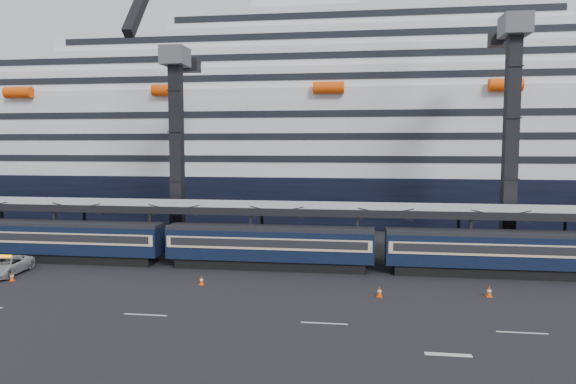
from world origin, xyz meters
The scene contains 12 objects.
ground centered at (0.00, 0.00, 0.00)m, with size 260.00×260.00×0.00m, color black.
lane_markings centered at (8.15, -5.23, 0.01)m, with size 111.00×4.27×0.02m.
train centered at (-4.65, 10.00, 2.20)m, with size 133.05×3.00×4.05m.
canopy centered at (0.00, 14.00, 5.25)m, with size 130.00×6.25×5.53m.
cruise_ship centered at (-1.08, 45.99, 12.34)m, with size 214.09×28.84×34.00m.
crane_dark_near centered at (-20.00, 18.59, 11.93)m, with size 4.50×17.75×35.08m.
crane_dark_mid centered at (15.00, 17.59, 13.36)m, with size 4.50×18.24×39.64m.
pickup_truck centered at (-30.51, 4.44, 0.80)m, with size 2.64×5.73×1.59m, color #9E9FA5.
traffic_cone_b centered at (-28.64, 2.69, 0.38)m, with size 0.39×0.39×0.77m.
traffic_cone_c centered at (-12.53, 3.72, 0.38)m, with size 0.39×0.39×0.77m.
traffic_cone_d centered at (9.86, 3.48, 0.43)m, with size 0.43×0.43×0.87m.
traffic_cone_e centered at (1.71, 2.38, 0.41)m, with size 0.41×0.41×0.82m.
Camera 1 is at (0.08, -35.83, 11.34)m, focal length 32.00 mm.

